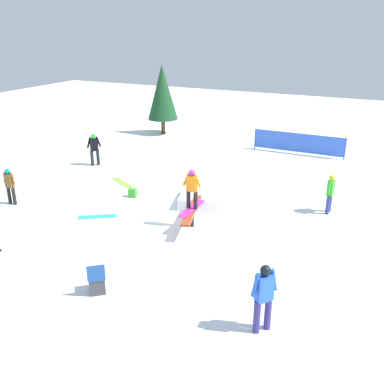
{
  "coord_description": "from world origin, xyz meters",
  "views": [
    {
      "loc": [
        11.74,
        5.55,
        6.37
      ],
      "look_at": [
        0.0,
        0.0,
        1.25
      ],
      "focal_mm": 40.0,
      "sensor_mm": 36.0,
      "label": 1
    }
  ],
  "objects_px": {
    "loose_snowboard_lime": "(122,183)",
    "loose_snowboard_cyan": "(98,217)",
    "bystander_black": "(94,148)",
    "bystander_blue": "(264,295)",
    "backpack_on_snow": "(133,193)",
    "main_rider_on_rail": "(192,190)",
    "pine_tree_near": "(162,92)",
    "bystander_green": "(330,192)",
    "folding_chair": "(97,279)",
    "bystander_brown": "(10,184)",
    "rail_feature": "(192,211)"
  },
  "relations": [
    {
      "from": "loose_snowboard_lime",
      "to": "loose_snowboard_cyan",
      "type": "relative_size",
      "value": 1.12
    },
    {
      "from": "rail_feature",
      "to": "bystander_brown",
      "type": "xyz_separation_m",
      "value": [
        1.16,
        -6.98,
        0.24
      ]
    },
    {
      "from": "bystander_black",
      "to": "bystander_blue",
      "type": "distance_m",
      "value": 13.46
    },
    {
      "from": "main_rider_on_rail",
      "to": "pine_tree_near",
      "type": "distance_m",
      "value": 13.29
    },
    {
      "from": "rail_feature",
      "to": "pine_tree_near",
      "type": "bearing_deg",
      "value": -161.81
    },
    {
      "from": "loose_snowboard_lime",
      "to": "bystander_black",
      "type": "bearing_deg",
      "value": -1.47
    },
    {
      "from": "loose_snowboard_cyan",
      "to": "loose_snowboard_lime",
      "type": "bearing_deg",
      "value": 76.12
    },
    {
      "from": "main_rider_on_rail",
      "to": "loose_snowboard_cyan",
      "type": "bearing_deg",
      "value": -77.23
    },
    {
      "from": "bystander_green",
      "to": "pine_tree_near",
      "type": "xyz_separation_m",
      "value": [
        -7.97,
        -11.18,
        1.71
      ]
    },
    {
      "from": "rail_feature",
      "to": "bystander_brown",
      "type": "distance_m",
      "value": 7.08
    },
    {
      "from": "bystander_black",
      "to": "pine_tree_near",
      "type": "distance_m",
      "value": 7.22
    },
    {
      "from": "bystander_blue",
      "to": "loose_snowboard_lime",
      "type": "distance_m",
      "value": 10.53
    },
    {
      "from": "bystander_black",
      "to": "folding_chair",
      "type": "relative_size",
      "value": 1.74
    },
    {
      "from": "bystander_green",
      "to": "backpack_on_snow",
      "type": "relative_size",
      "value": 4.23
    },
    {
      "from": "bystander_blue",
      "to": "pine_tree_near",
      "type": "distance_m",
      "value": 18.72
    },
    {
      "from": "bystander_green",
      "to": "backpack_on_snow",
      "type": "bearing_deg",
      "value": 110.22
    },
    {
      "from": "bystander_green",
      "to": "bystander_blue",
      "type": "distance_m",
      "value": 7.21
    },
    {
      "from": "bystander_green",
      "to": "folding_chair",
      "type": "relative_size",
      "value": 1.63
    },
    {
      "from": "folding_chair",
      "to": "bystander_green",
      "type": "bearing_deg",
      "value": -159.34
    },
    {
      "from": "bystander_black",
      "to": "pine_tree_near",
      "type": "height_order",
      "value": "pine_tree_near"
    },
    {
      "from": "bystander_brown",
      "to": "pine_tree_near",
      "type": "relative_size",
      "value": 0.34
    },
    {
      "from": "pine_tree_near",
      "to": "loose_snowboard_cyan",
      "type": "bearing_deg",
      "value": 18.11
    },
    {
      "from": "bystander_blue",
      "to": "folding_chair",
      "type": "xyz_separation_m",
      "value": [
        0.41,
        -4.17,
        -0.52
      ]
    },
    {
      "from": "backpack_on_snow",
      "to": "main_rider_on_rail",
      "type": "bearing_deg",
      "value": 148.64
    },
    {
      "from": "bystander_brown",
      "to": "loose_snowboard_cyan",
      "type": "xyz_separation_m",
      "value": [
        -0.4,
        3.64,
        -0.78
      ]
    },
    {
      "from": "bystander_black",
      "to": "bystander_green",
      "type": "xyz_separation_m",
      "value": [
        0.95,
        11.04,
        -0.05
      ]
    },
    {
      "from": "rail_feature",
      "to": "bystander_green",
      "type": "xyz_separation_m",
      "value": [
        -3.12,
        3.96,
        0.26
      ]
    },
    {
      "from": "bystander_brown",
      "to": "backpack_on_snow",
      "type": "relative_size",
      "value": 4.12
    },
    {
      "from": "bystander_black",
      "to": "folding_chair",
      "type": "height_order",
      "value": "bystander_black"
    },
    {
      "from": "folding_chair",
      "to": "pine_tree_near",
      "type": "bearing_deg",
      "value": -105.52
    },
    {
      "from": "loose_snowboard_lime",
      "to": "backpack_on_snow",
      "type": "relative_size",
      "value": 4.39
    },
    {
      "from": "main_rider_on_rail",
      "to": "bystander_blue",
      "type": "relative_size",
      "value": 0.94
    },
    {
      "from": "loose_snowboard_cyan",
      "to": "pine_tree_near",
      "type": "relative_size",
      "value": 0.32
    },
    {
      "from": "loose_snowboard_lime",
      "to": "pine_tree_near",
      "type": "xyz_separation_m",
      "value": [
        -8.56,
        -2.71,
        2.5
      ]
    },
    {
      "from": "bystander_blue",
      "to": "loose_snowboard_lime",
      "type": "height_order",
      "value": "bystander_blue"
    },
    {
      "from": "bystander_blue",
      "to": "loose_snowboard_cyan",
      "type": "distance_m",
      "value": 7.79
    },
    {
      "from": "main_rider_on_rail",
      "to": "bystander_blue",
      "type": "xyz_separation_m",
      "value": [
        4.08,
        3.64,
        -0.38
      ]
    },
    {
      "from": "bystander_blue",
      "to": "rail_feature",
      "type": "bearing_deg",
      "value": -98.77
    },
    {
      "from": "rail_feature",
      "to": "pine_tree_near",
      "type": "height_order",
      "value": "pine_tree_near"
    },
    {
      "from": "rail_feature",
      "to": "folding_chair",
      "type": "height_order",
      "value": "folding_chair"
    },
    {
      "from": "bystander_green",
      "to": "backpack_on_snow",
      "type": "distance_m",
      "value": 7.44
    },
    {
      "from": "bystander_brown",
      "to": "backpack_on_snow",
      "type": "bearing_deg",
      "value": 34.15
    },
    {
      "from": "bystander_green",
      "to": "loose_snowboard_cyan",
      "type": "relative_size",
      "value": 1.08
    },
    {
      "from": "main_rider_on_rail",
      "to": "folding_chair",
      "type": "relative_size",
      "value": 1.76
    },
    {
      "from": "rail_feature",
      "to": "pine_tree_near",
      "type": "xyz_separation_m",
      "value": [
        -11.09,
        -7.22,
        1.96
      ]
    },
    {
      "from": "main_rider_on_rail",
      "to": "bystander_green",
      "type": "bearing_deg",
      "value": 128.3
    },
    {
      "from": "rail_feature",
      "to": "loose_snowboard_cyan",
      "type": "xyz_separation_m",
      "value": [
        0.75,
        -3.34,
        -0.54
      ]
    },
    {
      "from": "bystander_brown",
      "to": "backpack_on_snow",
      "type": "distance_m",
      "value": 4.56
    },
    {
      "from": "folding_chair",
      "to": "rail_feature",
      "type": "bearing_deg",
      "value": -135.48
    },
    {
      "from": "rail_feature",
      "to": "bystander_green",
      "type": "height_order",
      "value": "bystander_green"
    }
  ]
}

